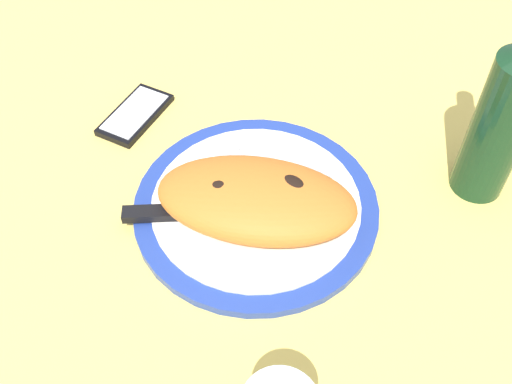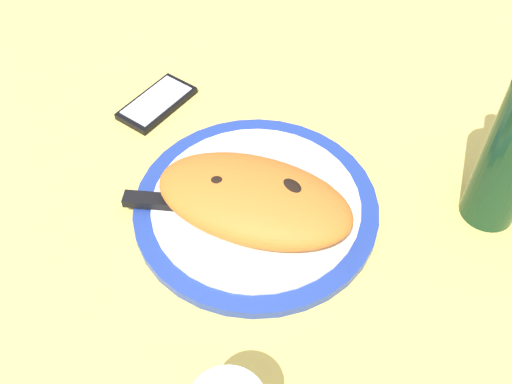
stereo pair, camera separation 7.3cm
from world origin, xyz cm
name	(u,v)px [view 1 (the left image)]	position (x,y,z in cm)	size (l,w,h in cm)	color
ground_plane	(256,217)	(0.00, 0.00, -1.50)	(150.00, 150.00, 3.00)	#EACC60
plate	(256,206)	(0.00, 0.00, 0.77)	(31.51, 31.51, 1.61)	#233D99
calzone	(256,199)	(-0.54, 1.80, 4.45)	(25.80, 15.50, 5.66)	orange
fork	(260,159)	(1.40, -7.31, 1.81)	(17.79, 2.34, 0.40)	silver
knife	(183,213)	(8.24, 4.41, 2.10)	(21.37, 8.50, 1.20)	silver
smartphone	(135,115)	(21.92, -12.26, 0.56)	(8.42, 12.90, 1.16)	black
wine_bottle	(503,121)	(-27.36, -11.95, 11.66)	(6.90, 6.90, 28.93)	#14381E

